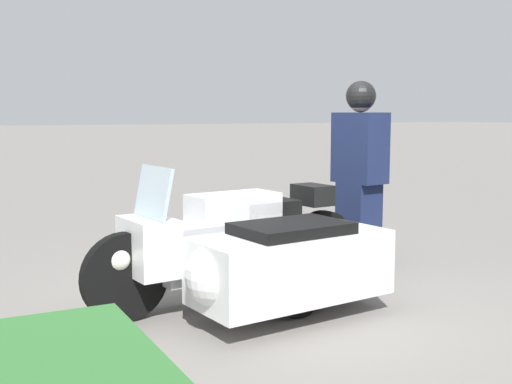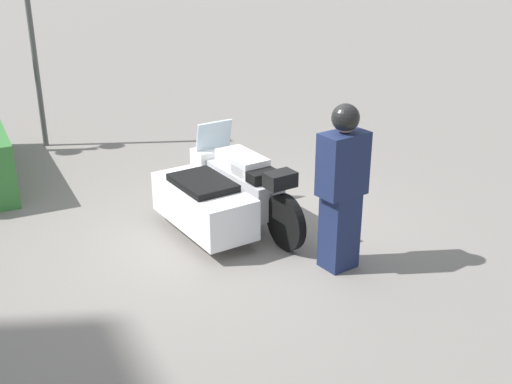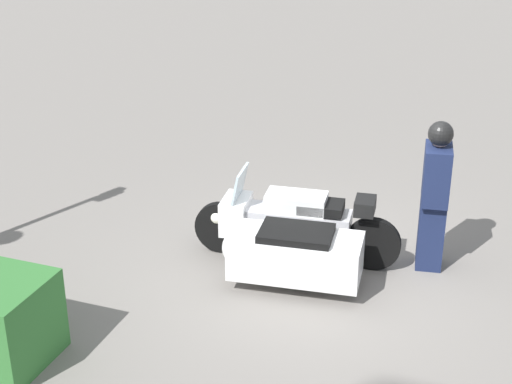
# 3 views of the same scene
# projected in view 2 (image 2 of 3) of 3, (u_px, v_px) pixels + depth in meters

# --- Properties ---
(ground_plane) EXTENTS (160.00, 160.00, 0.00)m
(ground_plane) POSITION_uv_depth(u_px,v_px,m) (233.00, 239.00, 7.89)
(ground_plane) COLOR slate
(police_motorcycle) EXTENTS (2.60, 1.33, 1.17)m
(police_motorcycle) POSITION_uv_depth(u_px,v_px,m) (217.00, 192.00, 8.06)
(police_motorcycle) COLOR black
(police_motorcycle) RESTS_ON ground
(officer_rider) EXTENTS (0.39, 0.55, 1.88)m
(officer_rider) POSITION_uv_depth(u_px,v_px,m) (342.00, 184.00, 6.89)
(officer_rider) COLOR #192347
(officer_rider) RESTS_ON ground
(traffic_light_near) EXTENTS (0.23, 0.26, 3.52)m
(traffic_light_near) POSITION_uv_depth(u_px,v_px,m) (29.00, 10.00, 10.38)
(traffic_light_near) COLOR #4C4C4C
(traffic_light_near) RESTS_ON ground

